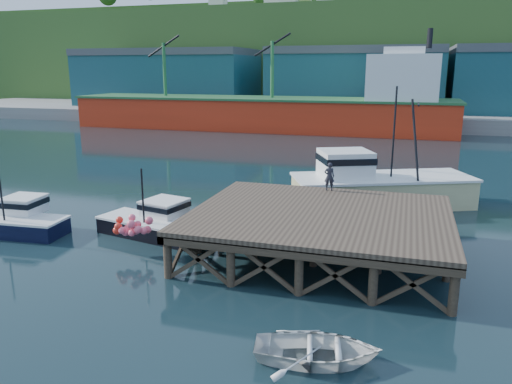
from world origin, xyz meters
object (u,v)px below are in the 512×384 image
at_px(boat_black, 155,222).
at_px(dinghy, 318,349).
at_px(boat_navy, 16,220).
at_px(trawler, 378,182).
at_px(dockworker, 329,176).

bearing_deg(boat_black, dinghy, -29.33).
xyz_separation_m(boat_navy, dinghy, (17.93, -7.42, -0.33)).
bearing_deg(dinghy, boat_black, 37.19).
distance_m(boat_navy, trawler, 21.82).
height_order(trawler, dinghy, trawler).
xyz_separation_m(boat_navy, trawler, (18.46, 11.60, 0.85)).
bearing_deg(dinghy, trawler, -12.70).
bearing_deg(boat_navy, boat_black, 10.59).
xyz_separation_m(trawler, dockworker, (-2.38, -5.55, 1.33)).
bearing_deg(dinghy, dockworker, -3.29).
bearing_deg(dockworker, trawler, -127.17).
height_order(boat_black, trawler, trawler).
bearing_deg(boat_black, dockworker, 37.57).
distance_m(boat_navy, dinghy, 19.40).
height_order(dinghy, dockworker, dockworker).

